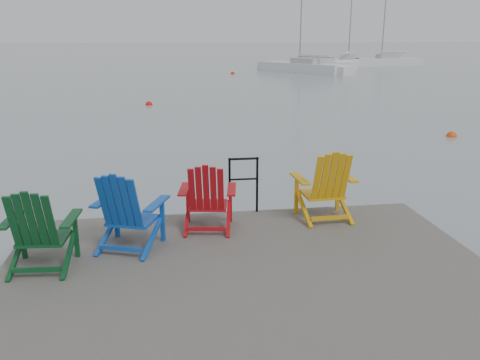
{
  "coord_description": "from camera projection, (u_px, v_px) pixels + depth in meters",
  "views": [
    {
      "loc": [
        -0.9,
        -5.15,
        3.25
      ],
      "look_at": [
        0.29,
        3.1,
        0.85
      ],
      "focal_mm": 38.0,
      "sensor_mm": 36.0,
      "label": 1
    }
  ],
  "objects": [
    {
      "name": "sailboat_far",
      "position": [
        385.0,
        62.0,
        53.32
      ],
      "size": [
        7.37,
        2.24,
        10.21
      ],
      "rotation": [
        0.0,
        0.0,
        1.62
      ],
      "color": "silver",
      "rests_on": "ground"
    },
    {
      "name": "buoy_c",
      "position": [
        352.0,
        74.0,
        42.73
      ],
      "size": [
        0.37,
        0.37,
        0.37
      ],
      "primitive_type": "sphere",
      "color": "#ED4F0D",
      "rests_on": "ground"
    },
    {
      "name": "chair_green",
      "position": [
        39.0,
        228.0,
        6.02
      ],
      "size": [
        0.89,
        0.83,
        1.05
      ],
      "rotation": [
        0.0,
        0.0,
        -0.08
      ],
      "color": "#0B3D1B",
      "rests_on": "dock"
    },
    {
      "name": "dock",
      "position": [
        254.0,
        297.0,
        5.83
      ],
      "size": [
        6.0,
        5.0,
        1.4
      ],
      "color": "#2D2A28",
      "rests_on": "ground"
    },
    {
      "name": "buoy_a",
      "position": [
        452.0,
        136.0,
        16.71
      ],
      "size": [
        0.35,
        0.35,
        0.35
      ],
      "primitive_type": "sphere",
      "color": "#DA430C",
      "rests_on": "ground"
    },
    {
      "name": "chair_red",
      "position": [
        207.0,
        196.0,
        7.27
      ],
      "size": [
        0.9,
        0.84,
        1.02
      ],
      "rotation": [
        0.0,
        0.0,
        -0.15
      ],
      "color": "#A40C11",
      "rests_on": "dock"
    },
    {
      "name": "ground",
      "position": [
        253.0,
        324.0,
        5.92
      ],
      "size": [
        400.0,
        400.0,
        0.0
      ],
      "primitive_type": "plane",
      "color": "slate",
      "rests_on": "ground"
    },
    {
      "name": "buoy_d",
      "position": [
        233.0,
        74.0,
        42.86
      ],
      "size": [
        0.36,
        0.36,
        0.36
      ],
      "primitive_type": "sphere",
      "color": "red",
      "rests_on": "ground"
    },
    {
      "name": "sailboat_near",
      "position": [
        303.0,
        68.0,
        44.42
      ],
      "size": [
        6.68,
        8.44,
        11.91
      ],
      "rotation": [
        0.0,
        0.0,
        0.59
      ],
      "color": "silver",
      "rests_on": "ground"
    },
    {
      "name": "chair_yellow",
      "position": [
        326.0,
        185.0,
        7.69
      ],
      "size": [
        0.91,
        0.84,
        1.1
      ],
      "rotation": [
        0.0,
        0.0,
        0.05
      ],
      "color": "#CC8E0B",
      "rests_on": "dock"
    },
    {
      "name": "sailboat_mid",
      "position": [
        348.0,
        63.0,
        51.57
      ],
      "size": [
        5.16,
        8.15,
        11.1
      ],
      "rotation": [
        0.0,
        0.0,
        -0.42
      ],
      "color": "white",
      "rests_on": "ground"
    },
    {
      "name": "handrail",
      "position": [
        243.0,
        180.0,
        8.0
      ],
      "size": [
        0.48,
        0.04,
        0.9
      ],
      "color": "black",
      "rests_on": "dock"
    },
    {
      "name": "chair_blue",
      "position": [
        127.0,
        210.0,
        6.6
      ],
      "size": [
        1.04,
        1.0,
        1.09
      ],
      "rotation": [
        0.0,
        0.0,
        -0.36
      ],
      "color": "#1046A7",
      "rests_on": "dock"
    },
    {
      "name": "buoy_b",
      "position": [
        149.0,
        105.0,
        24.13
      ],
      "size": [
        0.34,
        0.34,
        0.34
      ],
      "primitive_type": "sphere",
      "color": "red",
      "rests_on": "ground"
    }
  ]
}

